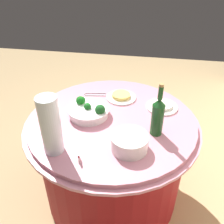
# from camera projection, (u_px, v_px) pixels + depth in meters

# --- Properties ---
(ground_plane) EXTENTS (6.00, 6.00, 0.00)m
(ground_plane) POSITION_uv_depth(u_px,v_px,m) (112.00, 191.00, 2.05)
(ground_plane) COLOR tan
(buffet_table) EXTENTS (1.16, 1.16, 0.74)m
(buffet_table) POSITION_uv_depth(u_px,v_px,m) (112.00, 158.00, 1.84)
(buffet_table) COLOR maroon
(buffet_table) RESTS_ON ground_plane
(broccoli_bowl) EXTENTS (0.28, 0.28, 0.11)m
(broccoli_bowl) POSITION_uv_depth(u_px,v_px,m) (89.00, 110.00, 1.64)
(broccoli_bowl) COLOR white
(broccoli_bowl) RESTS_ON buffet_table
(plate_stack) EXTENTS (0.21, 0.21, 0.09)m
(plate_stack) POSITION_uv_depth(u_px,v_px,m) (129.00, 142.00, 1.37)
(plate_stack) COLOR white
(plate_stack) RESTS_ON buffet_table
(wine_bottle) EXTENTS (0.07, 0.07, 0.34)m
(wine_bottle) POSITION_uv_depth(u_px,v_px,m) (158.00, 116.00, 1.44)
(wine_bottle) COLOR #15451A
(wine_bottle) RESTS_ON buffet_table
(decorative_fruit_vase) EXTENTS (0.11, 0.11, 0.34)m
(decorative_fruit_vase) POSITION_uv_depth(u_px,v_px,m) (51.00, 129.00, 1.30)
(decorative_fruit_vase) COLOR silver
(decorative_fruit_vase) RESTS_ON buffet_table
(serving_tongs) EXTENTS (0.07, 0.17, 0.01)m
(serving_tongs) POSITION_uv_depth(u_px,v_px,m) (94.00, 94.00, 1.89)
(serving_tongs) COLOR silver
(serving_tongs) RESTS_ON buffet_table
(food_plate_noodles) EXTENTS (0.22, 0.22, 0.04)m
(food_plate_noodles) POSITION_uv_depth(u_px,v_px,m) (121.00, 97.00, 1.84)
(food_plate_noodles) COLOR white
(food_plate_noodles) RESTS_ON buffet_table
(food_plate_rice) EXTENTS (0.22, 0.22, 0.03)m
(food_plate_rice) POSITION_uv_depth(u_px,v_px,m) (162.00, 106.00, 1.74)
(food_plate_rice) COLOR white
(food_plate_rice) RESTS_ON buffet_table
(label_placard_front) EXTENTS (0.05, 0.02, 0.05)m
(label_placard_front) POSITION_uv_depth(u_px,v_px,m) (79.00, 156.00, 1.30)
(label_placard_front) COLOR white
(label_placard_front) RESTS_ON buffet_table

